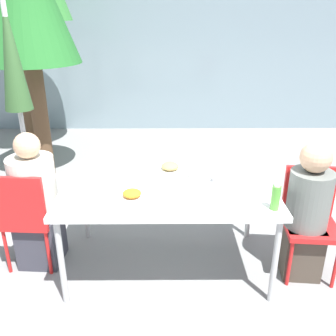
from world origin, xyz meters
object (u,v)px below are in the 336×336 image
at_px(closed_umbrella, 14,76).
at_px(bottle, 276,197).
at_px(person_left, 36,205).
at_px(chair_right, 310,213).
at_px(salad_bowl, 201,174).
at_px(chair_left, 27,213).
at_px(drinking_cup, 218,177).
at_px(person_right, 307,215).

height_order(closed_umbrella, bottle, closed_umbrella).
distance_m(person_left, closed_umbrella, 1.21).
xyz_separation_m(chair_right, closed_umbrella, (-2.49, 0.84, 0.94)).
xyz_separation_m(chair_right, salad_bowl, (-0.85, 0.19, 0.26)).
relative_size(chair_left, closed_umbrella, 0.41).
bearing_deg(closed_umbrella, drinking_cup, -23.49).
height_order(chair_right, closed_umbrella, closed_umbrella).
distance_m(closed_umbrella, salad_bowl, 1.89).
bearing_deg(chair_right, salad_bowl, -6.85).
height_order(chair_left, closed_umbrella, closed_umbrella).
relative_size(closed_umbrella, salad_bowl, 11.20).
bearing_deg(chair_left, salad_bowl, 10.61).
xyz_separation_m(person_right, drinking_cup, (-0.67, 0.15, 0.25)).
distance_m(person_left, person_right, 2.13).
relative_size(chair_left, person_left, 0.75).
height_order(chair_left, drinking_cup, chair_left).
relative_size(chair_right, person_right, 0.77).
bearing_deg(chair_right, person_right, 58.10).
xyz_separation_m(chair_right, person_right, (-0.06, -0.08, 0.03)).
height_order(person_right, salad_bowl, person_right).
xyz_separation_m(person_left, bottle, (1.78, -0.44, 0.29)).
xyz_separation_m(chair_left, person_left, (0.06, 0.08, 0.03)).
distance_m(person_left, bottle, 1.86).
relative_size(chair_left, bottle, 4.49).
height_order(person_left, person_right, person_left).
relative_size(chair_left, salad_bowl, 4.59).
distance_m(chair_left, salad_bowl, 1.42).
height_order(person_right, bottle, person_right).
xyz_separation_m(chair_left, drinking_cup, (1.51, 0.06, 0.29)).
distance_m(chair_left, person_right, 2.18).
relative_size(chair_right, closed_umbrella, 0.41).
distance_m(chair_left, closed_umbrella, 1.27).
xyz_separation_m(bottle, salad_bowl, (-0.45, 0.53, -0.07)).
bearing_deg(chair_right, drinking_cup, -0.52).
bearing_deg(chair_right, closed_umbrella, -13.20).
distance_m(chair_left, drinking_cup, 1.54).
distance_m(chair_right, drinking_cup, 0.79).
relative_size(person_left, closed_umbrella, 0.54).
bearing_deg(salad_bowl, person_left, -176.05).
bearing_deg(drinking_cup, chair_right, -5.99).
bearing_deg(chair_left, person_left, 58.10).
bearing_deg(chair_right, chair_left, 5.03).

